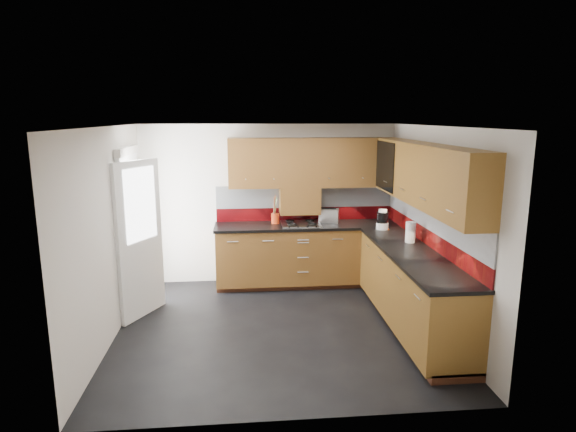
{
  "coord_description": "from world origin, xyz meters",
  "views": [
    {
      "loc": [
        -0.38,
        -5.4,
        2.51
      ],
      "look_at": [
        0.18,
        0.65,
        1.25
      ],
      "focal_mm": 30.0,
      "sensor_mm": 36.0,
      "label": 1
    }
  ],
  "objects": [
    {
      "name": "upper_cabinets",
      "position": [
        1.23,
        0.78,
        1.84
      ],
      "size": [
        2.5,
        3.2,
        0.72
      ],
      "color": "brown",
      "rests_on": "room"
    },
    {
      "name": "glass_cabinet",
      "position": [
        1.71,
        1.07,
        1.87
      ],
      "size": [
        0.32,
        0.8,
        0.66
      ],
      "color": "black",
      "rests_on": "room"
    },
    {
      "name": "countertop",
      "position": [
        1.05,
        0.7,
        0.92
      ],
      "size": [
        2.72,
        3.22,
        0.04
      ],
      "color": "black",
      "rests_on": "base_cabinets"
    },
    {
      "name": "toaster",
      "position": [
        0.89,
        1.62,
        1.04
      ],
      "size": [
        0.33,
        0.25,
        0.21
      ],
      "color": "silver",
      "rests_on": "countertop"
    },
    {
      "name": "backsplash",
      "position": [
        1.28,
        0.93,
        1.21
      ],
      "size": [
        2.7,
        3.2,
        0.54
      ],
      "color": "maroon",
      "rests_on": "countertop"
    },
    {
      "name": "gas_hob",
      "position": [
        0.45,
        1.47,
        0.95
      ],
      "size": [
        0.57,
        0.5,
        0.04
      ],
      "color": "silver",
      "rests_on": "countertop"
    },
    {
      "name": "orange_cloth",
      "position": [
        1.59,
        1.08,
        0.95
      ],
      "size": [
        0.14,
        0.12,
        0.01
      ],
      "primitive_type": "cube",
      "rotation": [
        0.0,
        0.0,
        -0.1
      ],
      "color": "orange",
      "rests_on": "countertop"
    },
    {
      "name": "base_cabinets",
      "position": [
        1.07,
        0.72,
        0.44
      ],
      "size": [
        2.7,
        3.2,
        0.95
      ],
      "color": "brown",
      "rests_on": "room"
    },
    {
      "name": "paper_towel",
      "position": [
        1.71,
        0.34,
        1.07
      ],
      "size": [
        0.16,
        0.16,
        0.26
      ],
      "primitive_type": "cylinder",
      "rotation": [
        0.0,
        0.0,
        -0.36
      ],
      "color": "white",
      "rests_on": "countertop"
    },
    {
      "name": "back_door",
      "position": [
        -1.78,
        0.75,
        1.03
      ],
      "size": [
        0.42,
        1.19,
        2.04
      ],
      "color": "white",
      "rests_on": "room"
    },
    {
      "name": "extractor_hood",
      "position": [
        0.45,
        1.64,
        1.28
      ],
      "size": [
        0.6,
        0.33,
        0.4
      ],
      "primitive_type": "cube",
      "color": "brown",
      "rests_on": "room"
    },
    {
      "name": "room",
      "position": [
        0.0,
        0.0,
        1.5
      ],
      "size": [
        4.0,
        3.8,
        2.64
      ],
      "color": "black"
    },
    {
      "name": "food_processor",
      "position": [
        1.56,
        1.08,
        1.07
      ],
      "size": [
        0.17,
        0.17,
        0.29
      ],
      "color": "white",
      "rests_on": "countertop"
    },
    {
      "name": "utensil_pot",
      "position": [
        0.08,
        1.6,
        1.04
      ],
      "size": [
        0.12,
        0.12,
        0.43
      ],
      "color": "red",
      "rests_on": "countertop"
    }
  ]
}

